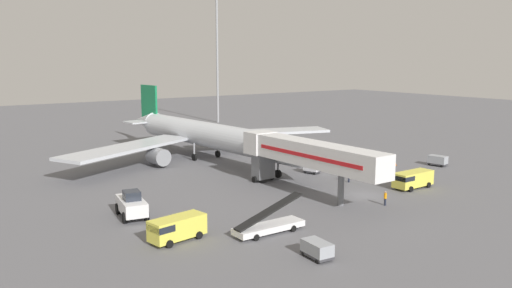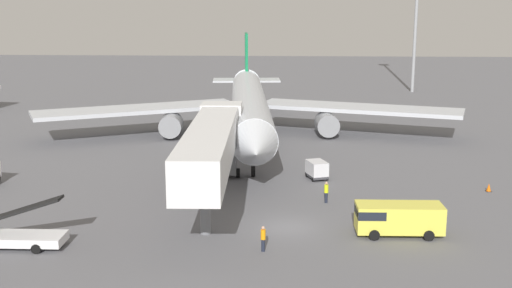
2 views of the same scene
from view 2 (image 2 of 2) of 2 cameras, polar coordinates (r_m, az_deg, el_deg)
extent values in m
plane|color=slate|center=(42.96, 2.80, -7.53)|extent=(300.00, 300.00, 0.00)
cylinder|color=silver|center=(68.96, -0.59, 3.48)|extent=(7.04, 38.12, 3.89)
cone|color=silver|center=(48.13, -0.06, -0.41)|extent=(4.17, 4.79, 3.81)
cone|color=silver|center=(91.18, -0.89, 5.84)|extent=(4.26, 7.27, 3.69)
cube|color=#147A47|center=(89.10, -0.88, 8.00)|extent=(0.82, 5.50, 6.22)
cube|color=silver|center=(88.99, 0.64, 5.80)|extent=(4.98, 4.37, 0.24)
cube|color=silver|center=(88.92, -2.38, 5.79)|extent=(4.98, 4.37, 0.24)
cube|color=silver|center=(73.75, 9.31, 3.21)|extent=(23.71, 12.08, 0.44)
cube|color=silver|center=(73.26, -10.66, 3.10)|extent=(23.12, 15.32, 0.44)
cylinder|color=gray|center=(71.81, 6.42, 1.81)|extent=(2.78, 3.46, 2.51)
cylinder|color=gray|center=(71.46, -7.69, 1.72)|extent=(2.78, 3.46, 2.51)
cylinder|color=gray|center=(54.90, -0.26, -1.26)|extent=(0.28, 0.28, 2.25)
cylinder|color=black|center=(55.17, -0.26, -2.40)|extent=(0.44, 1.13, 1.10)
cylinder|color=gray|center=(71.67, 1.16, 1.96)|extent=(0.28, 0.28, 2.25)
cylinder|color=black|center=(71.88, 1.16, 1.08)|extent=(0.44, 1.13, 1.10)
cylinder|color=gray|center=(71.58, -2.41, 1.94)|extent=(0.28, 0.28, 2.25)
cylinder|color=black|center=(71.79, -2.41, 1.06)|extent=(0.44, 1.13, 1.10)
cube|color=silver|center=(44.30, -4.16, -0.17)|extent=(3.58, 20.01, 2.70)
cube|color=red|center=(44.47, -6.11, -0.16)|extent=(0.53, 16.73, 0.44)
cube|color=silver|center=(54.62, -3.12, 2.23)|extent=(3.53, 2.90, 2.84)
cube|color=#232833|center=(55.85, -3.02, 2.72)|extent=(3.31, 0.34, 0.90)
cube|color=slate|center=(54.64, -3.13, -0.96)|extent=(2.60, 1.87, 3.27)
cylinder|color=black|center=(55.16, -4.59, -2.60)|extent=(0.32, 0.81, 0.80)
cylinder|color=black|center=(54.94, -1.63, -2.63)|extent=(0.32, 0.81, 0.80)
cylinder|color=slate|center=(41.30, -4.62, -5.69)|extent=(0.70, 0.70, 3.67)
cube|color=white|center=(42.20, -21.50, -7.95)|extent=(7.03, 2.07, 0.55)
cube|color=black|center=(41.73, -21.66, -6.00)|extent=(7.05, 1.18, 2.42)
cylinder|color=black|center=(42.33, -18.33, -8.04)|extent=(0.60, 0.23, 0.60)
cylinder|color=black|center=(40.69, -19.26, -8.94)|extent=(0.60, 0.23, 0.60)
cube|color=#E5DB4C|center=(42.21, 12.81, -6.50)|extent=(5.62, 2.19, 1.77)
cube|color=#1E232D|center=(41.76, 10.27, -6.03)|extent=(1.84, 2.13, 0.57)
cylinder|color=black|center=(41.27, 10.64, -8.08)|extent=(0.69, 0.39, 0.68)
cylinder|color=black|center=(43.10, 10.24, -7.17)|extent=(0.69, 0.39, 0.68)
cylinder|color=black|center=(41.96, 15.35, -7.97)|extent=(0.69, 0.39, 0.68)
cylinder|color=black|center=(43.76, 14.75, -7.09)|extent=(0.69, 0.39, 0.68)
cube|color=#38383D|center=(54.73, 5.51, -2.86)|extent=(2.01, 2.43, 0.22)
cube|color=silver|center=(54.55, 5.53, -2.16)|extent=(2.01, 2.43, 1.17)
cylinder|color=black|center=(54.35, 6.43, -3.11)|extent=(0.23, 0.38, 0.36)
cylinder|color=black|center=(53.87, 5.17, -3.22)|extent=(0.23, 0.38, 0.36)
cylinder|color=black|center=(55.64, 5.85, -2.73)|extent=(0.23, 0.38, 0.36)
cylinder|color=black|center=(55.18, 4.61, -2.84)|extent=(0.23, 0.38, 0.36)
cylinder|color=#1E2333|center=(48.25, 6.36, -4.85)|extent=(0.28, 0.28, 0.79)
cylinder|color=#D8EA19|center=(48.04, 6.38, -4.04)|extent=(0.38, 0.38, 0.63)
sphere|color=tan|center=(47.92, 6.39, -3.54)|extent=(0.21, 0.21, 0.21)
cylinder|color=#1E2333|center=(38.79, 0.65, -9.14)|extent=(0.30, 0.30, 0.77)
cylinder|color=orange|center=(38.54, 0.65, -8.19)|extent=(0.40, 0.40, 0.61)
sphere|color=tan|center=(38.40, 0.65, -7.59)|extent=(0.21, 0.21, 0.21)
cube|color=black|center=(54.26, 20.28, -4.03)|extent=(0.44, 0.44, 0.03)
cone|color=orange|center=(54.17, 20.31, -3.69)|extent=(0.37, 0.37, 0.64)
camera|label=1|loc=(44.19, -88.60, 1.92)|focal=36.55mm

